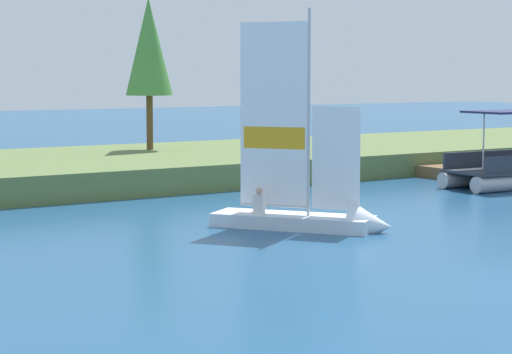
% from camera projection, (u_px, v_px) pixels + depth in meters
% --- Properties ---
extents(shore_bank, '(80.00, 11.58, 0.98)m').
position_uv_depth(shore_bank, '(98.00, 169.00, 37.97)').
color(shore_bank, '#5B703D').
rests_on(shore_bank, ground).
extents(shoreline_tree_midright, '(2.02, 2.02, 6.52)m').
position_uv_depth(shoreline_tree_midright, '(149.00, 47.00, 41.08)').
color(shoreline_tree_midright, brown).
rests_on(shoreline_tree_midright, shore_bank).
extents(wooden_dock, '(1.49, 6.48, 0.48)m').
position_uv_depth(wooden_dock, '(478.00, 176.00, 37.70)').
color(wooden_dock, brown).
rests_on(wooden_dock, ground).
extents(sailboat, '(3.93, 4.81, 6.39)m').
position_uv_depth(sailboat, '(321.00, 212.00, 25.97)').
color(sailboat, silver).
rests_on(sailboat, ground).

